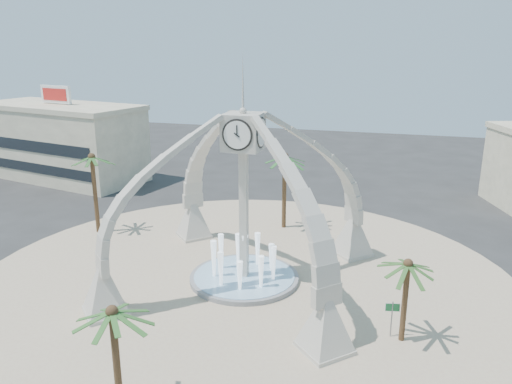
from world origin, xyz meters
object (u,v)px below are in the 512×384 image
(palm_north, at_px, (285,157))
(street_sign, at_px, (392,312))
(palm_west, at_px, (92,158))
(palm_east, at_px, (408,265))
(clock_tower, at_px, (244,196))
(palm_south, at_px, (112,313))
(fountain, at_px, (244,277))

(palm_north, xyz_separation_m, street_sign, (10.45, -16.37, -5.15))
(street_sign, bearing_deg, palm_west, 146.32)
(palm_east, relative_size, palm_north, 0.72)
(clock_tower, distance_m, palm_west, 17.05)
(palm_east, bearing_deg, clock_tower, 156.88)
(palm_east, relative_size, street_sign, 2.37)
(palm_west, distance_m, palm_south, 25.39)
(clock_tower, distance_m, fountain, 6.20)
(palm_east, bearing_deg, fountain, 156.87)
(clock_tower, height_order, palm_west, clock_tower)
(palm_west, xyz_separation_m, palm_north, (16.22, 6.11, -0.20))
(palm_west, relative_size, palm_north, 1.02)
(fountain, xyz_separation_m, palm_south, (-1.27, -14.90, 5.02))
(palm_east, distance_m, palm_south, 16.08)
(palm_east, xyz_separation_m, palm_north, (-11.09, 16.56, 1.99))
(palm_east, bearing_deg, street_sign, 163.75)
(palm_west, distance_m, street_sign, 29.08)
(palm_south, bearing_deg, palm_east, 38.94)
(clock_tower, bearing_deg, palm_east, -23.12)
(palm_east, bearing_deg, palm_south, -141.06)
(palm_north, bearing_deg, clock_tower, -90.70)
(palm_south, distance_m, street_sign, 16.12)
(palm_west, height_order, palm_north, palm_west)
(clock_tower, relative_size, palm_north, 2.31)
(palm_north, distance_m, palm_south, 26.74)
(palm_east, distance_m, palm_west, 29.32)
(palm_south, bearing_deg, palm_west, 125.79)
(palm_south, bearing_deg, fountain, 85.14)
(clock_tower, bearing_deg, palm_north, 89.30)
(palm_west, relative_size, street_sign, 3.37)
(clock_tower, height_order, palm_north, clock_tower)
(fountain, height_order, palm_north, palm_north)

